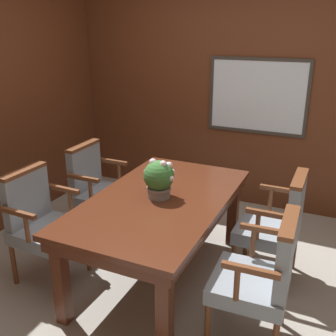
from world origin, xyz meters
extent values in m
plane|color=#A39E93|center=(0.00, 0.00, 0.00)|extent=(14.00, 14.00, 0.00)
cube|color=#5B2D19|center=(0.00, 1.86, 1.23)|extent=(7.20, 0.06, 2.45)
cube|color=white|center=(0.29, 1.82, 1.29)|extent=(1.01, 0.01, 0.75)
cube|color=#38332D|center=(0.29, 1.82, 1.68)|extent=(1.08, 0.02, 0.04)
cube|color=#38332D|center=(0.29, 1.82, 0.89)|extent=(1.08, 0.02, 0.03)
cube|color=#38332D|center=(-0.24, 1.82, 1.29)|extent=(0.04, 0.02, 0.75)
cube|color=#38332D|center=(0.81, 1.82, 1.29)|extent=(0.03, 0.02, 0.75)
cube|color=#4C2314|center=(-0.45, -0.71, 0.35)|extent=(0.09, 0.09, 0.69)
cube|color=#4C2314|center=(0.35, -0.71, 0.35)|extent=(0.09, 0.09, 0.69)
cube|color=#4C2314|center=(-0.45, 0.84, 0.35)|extent=(0.09, 0.09, 0.69)
cube|color=#4C2314|center=(0.35, 0.84, 0.35)|extent=(0.09, 0.09, 0.69)
cube|color=#4C2314|center=(-0.05, 0.06, 0.65)|extent=(0.95, 1.70, 0.09)
cube|color=#4C2314|center=(-0.05, 0.06, 0.71)|extent=(1.01, 1.76, 0.04)
cylinder|color=brown|center=(0.53, 0.66, 0.18)|extent=(0.04, 0.04, 0.37)
cylinder|color=brown|center=(0.53, 0.23, 0.18)|extent=(0.04, 0.04, 0.37)
cylinder|color=brown|center=(0.95, 0.66, 0.18)|extent=(0.04, 0.04, 0.37)
cylinder|color=brown|center=(0.95, 0.23, 0.18)|extent=(0.04, 0.04, 0.37)
cube|color=gray|center=(0.74, 0.45, 0.42)|extent=(0.49, 0.49, 0.11)
cube|color=gray|center=(0.94, 0.45, 0.70)|extent=(0.08, 0.45, 0.43)
cube|color=brown|center=(0.94, 0.45, 0.93)|extent=(0.09, 0.45, 0.03)
cylinder|color=brown|center=(0.70, 0.70, 0.59)|extent=(0.04, 0.04, 0.23)
cube|color=brown|center=(0.78, 0.70, 0.71)|extent=(0.34, 0.04, 0.04)
cylinder|color=brown|center=(0.70, 0.19, 0.59)|extent=(0.04, 0.04, 0.23)
cube|color=brown|center=(0.78, 0.19, 0.71)|extent=(0.34, 0.04, 0.04)
cylinder|color=brown|center=(-0.68, -0.54, 0.18)|extent=(0.04, 0.04, 0.37)
cylinder|color=brown|center=(-0.67, -0.11, 0.18)|extent=(0.04, 0.04, 0.37)
cylinder|color=brown|center=(-1.10, -0.52, 0.18)|extent=(0.04, 0.04, 0.37)
cylinder|color=brown|center=(-1.09, -0.10, 0.18)|extent=(0.04, 0.04, 0.37)
cube|color=gray|center=(-0.88, -0.32, 0.42)|extent=(0.50, 0.50, 0.11)
cube|color=gray|center=(-1.09, -0.31, 0.70)|extent=(0.09, 0.45, 0.43)
cube|color=brown|center=(-1.09, -0.31, 0.93)|extent=(0.10, 0.45, 0.03)
cylinder|color=brown|center=(-0.86, -0.57, 0.59)|extent=(0.04, 0.04, 0.23)
cube|color=brown|center=(-0.93, -0.57, 0.71)|extent=(0.34, 0.05, 0.04)
cylinder|color=brown|center=(-0.84, -0.07, 0.59)|extent=(0.04, 0.04, 0.23)
cube|color=brown|center=(-0.91, -0.06, 0.71)|extent=(0.34, 0.05, 0.04)
cylinder|color=brown|center=(-0.66, 0.25, 0.18)|extent=(0.04, 0.04, 0.37)
cylinder|color=brown|center=(-0.66, 0.68, 0.18)|extent=(0.04, 0.04, 0.37)
cylinder|color=brown|center=(-1.08, 0.25, 0.18)|extent=(0.04, 0.04, 0.37)
cylinder|color=brown|center=(-1.08, 0.68, 0.18)|extent=(0.04, 0.04, 0.37)
cube|color=gray|center=(-0.87, 0.47, 0.42)|extent=(0.49, 0.49, 0.11)
cube|color=gray|center=(-1.07, 0.47, 0.70)|extent=(0.08, 0.45, 0.43)
cube|color=brown|center=(-1.07, 0.47, 0.93)|extent=(0.09, 0.45, 0.03)
cylinder|color=brown|center=(-0.83, 0.21, 0.59)|extent=(0.04, 0.04, 0.23)
cube|color=brown|center=(-0.91, 0.21, 0.71)|extent=(0.34, 0.04, 0.04)
cylinder|color=brown|center=(-0.83, 0.72, 0.59)|extent=(0.04, 0.04, 0.23)
cube|color=brown|center=(-0.91, 0.72, 0.71)|extent=(0.34, 0.04, 0.04)
cylinder|color=brown|center=(0.55, -0.11, 0.18)|extent=(0.04, 0.04, 0.37)
cylinder|color=brown|center=(0.57, -0.53, 0.18)|extent=(0.04, 0.04, 0.37)
cylinder|color=brown|center=(0.98, -0.09, 0.18)|extent=(0.04, 0.04, 0.37)
cube|color=gray|center=(0.78, -0.31, 0.42)|extent=(0.51, 0.51, 0.11)
cube|color=gray|center=(0.98, -0.30, 0.70)|extent=(0.10, 0.45, 0.43)
cube|color=brown|center=(0.98, -0.30, 0.93)|extent=(0.11, 0.45, 0.03)
cylinder|color=brown|center=(0.73, -0.06, 0.59)|extent=(0.04, 0.04, 0.23)
cube|color=brown|center=(0.80, -0.06, 0.71)|extent=(0.34, 0.05, 0.04)
cylinder|color=brown|center=(0.75, -0.57, 0.59)|extent=(0.04, 0.04, 0.23)
cube|color=brown|center=(0.82, -0.56, 0.71)|extent=(0.34, 0.05, 0.04)
cylinder|color=gray|center=(-0.07, 0.07, 0.78)|extent=(0.18, 0.18, 0.09)
cylinder|color=gray|center=(-0.07, 0.07, 0.81)|extent=(0.19, 0.19, 0.02)
sphere|color=#387033|center=(-0.07, 0.07, 0.92)|extent=(0.24, 0.24, 0.24)
sphere|color=silver|center=(0.00, 0.12, 1.00)|extent=(0.06, 0.06, 0.06)
sphere|color=silver|center=(-0.12, 0.07, 1.02)|extent=(0.06, 0.06, 0.06)
sphere|color=silver|center=(-0.02, 0.06, 1.02)|extent=(0.06, 0.06, 0.06)
sphere|color=silver|center=(0.05, 0.05, 0.92)|extent=(0.05, 0.05, 0.05)
sphere|color=silver|center=(0.01, 0.15, 0.94)|extent=(0.04, 0.04, 0.04)
sphere|color=silver|center=(-0.18, 0.07, 0.94)|extent=(0.04, 0.04, 0.04)
camera|label=1|loc=(1.18, -2.49, 2.03)|focal=42.00mm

